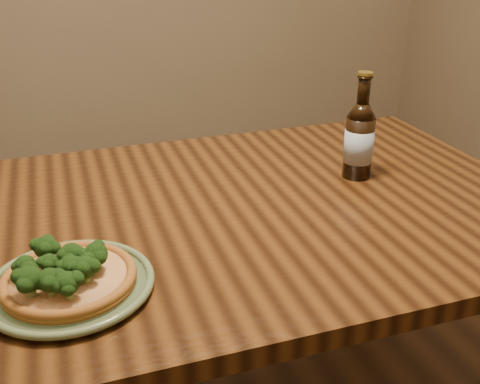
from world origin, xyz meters
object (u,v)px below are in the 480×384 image
object	(u,v)px
pizza	(67,276)
beer_bottle	(359,139)
plate	(70,285)
table	(188,250)

from	to	relation	value
pizza	beer_bottle	size ratio (longest dim) A/B	0.87
beer_bottle	pizza	bearing A→B (deg)	-170.33
beer_bottle	plate	bearing A→B (deg)	-170.41
table	beer_bottle	xyz separation A→B (m)	(0.44, 0.06, 0.19)
plate	pizza	distance (m)	0.02
pizza	beer_bottle	world-z (taller)	beer_bottle
plate	beer_bottle	world-z (taller)	beer_bottle
table	plate	world-z (taller)	plate
table	beer_bottle	size ratio (longest dim) A/B	6.21
plate	beer_bottle	xyz separation A→B (m)	(0.69, 0.27, 0.09)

